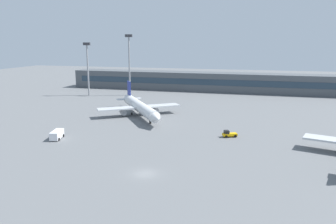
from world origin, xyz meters
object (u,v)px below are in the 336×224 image
airplane_mid (140,107)px  floodlight_tower_west (88,65)px  service_van_white (57,135)px  baggage_tug_yellow (229,134)px  floodlight_tower_east (129,61)px

airplane_mid → floodlight_tower_west: size_ratio=1.44×
airplane_mid → floodlight_tower_west: floodlight_tower_west is taller
service_van_white → floodlight_tower_west: bearing=112.0°
baggage_tug_yellow → service_van_white: (-41.06, -12.99, 0.31)m
baggage_tug_yellow → floodlight_tower_east: floodlight_tower_east is taller
service_van_white → floodlight_tower_west: size_ratio=0.24×
baggage_tug_yellow → floodlight_tower_east: 76.05m
airplane_mid → floodlight_tower_east: size_ratio=1.25×
floodlight_tower_east → floodlight_tower_west: bearing=-164.8°
airplane_mid → baggage_tug_yellow: (30.05, -17.08, -2.15)m
baggage_tug_yellow → service_van_white: bearing=-162.4°
airplane_mid → service_van_white: 32.07m
baggage_tug_yellow → airplane_mid: bearing=150.4°
airplane_mid → service_van_white: size_ratio=6.05×
airplane_mid → baggage_tug_yellow: 34.63m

